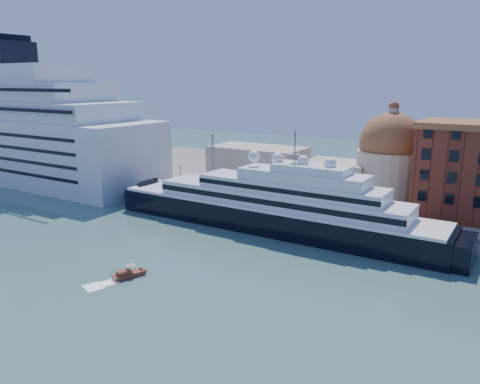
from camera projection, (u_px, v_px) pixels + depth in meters
The scene contains 9 objects.
ground at pixel (200, 255), 95.35m from camera, with size 400.00×400.00×0.00m, color #3C6865.
quay at pixel (277, 211), 123.06m from camera, with size 180.00×10.00×2.50m, color gray.
land at pixel (334, 184), 156.87m from camera, with size 260.00×72.00×2.00m, color slate.
quay_fence at pixel (269, 208), 118.92m from camera, with size 180.00×0.10×1.20m, color slate.
superyacht at pixel (260, 208), 112.73m from camera, with size 93.39×12.95×27.91m.
service_barge at pixel (93, 195), 142.20m from camera, with size 12.08×4.46×2.68m.
water_taxi at pixel (128, 274), 84.40m from camera, with size 3.70×6.04×2.72m.
church at pixel (335, 164), 137.04m from camera, with size 66.00×18.00×25.50m.
lamp_posts at pixel (233, 175), 126.20m from camera, with size 120.80×2.40×18.00m.
Camera 1 is at (54.75, -71.61, 34.63)m, focal length 35.00 mm.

